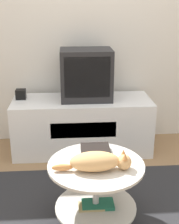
% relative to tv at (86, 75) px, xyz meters
% --- Properties ---
extents(ground_plane, '(12.00, 12.00, 0.00)m').
position_rel_tv_xyz_m(ground_plane, '(0.04, -1.20, -0.80)').
color(ground_plane, '#93704C').
extents(wall_back, '(8.00, 0.05, 2.60)m').
position_rel_tv_xyz_m(wall_back, '(0.04, 0.32, 0.50)').
color(wall_back, silver).
rests_on(wall_back, ground_plane).
extents(rug, '(1.83, 1.48, 0.02)m').
position_rel_tv_xyz_m(rug, '(0.04, -1.20, -0.79)').
color(rug, '#28282B').
rests_on(rug, ground_plane).
extents(tv_stand, '(1.39, 0.53, 0.55)m').
position_rel_tv_xyz_m(tv_stand, '(-0.05, -0.03, -0.53)').
color(tv_stand, white).
rests_on(tv_stand, ground_plane).
extents(tv, '(0.50, 0.36, 0.50)m').
position_rel_tv_xyz_m(tv, '(0.00, 0.00, 0.00)').
color(tv, '#232326').
rests_on(tv, tv_stand).
extents(speaker, '(0.10, 0.10, 0.10)m').
position_rel_tv_xyz_m(speaker, '(-0.66, 0.05, -0.20)').
color(speaker, black).
rests_on(speaker, tv_stand).
extents(coffee_table, '(0.64, 0.64, 0.46)m').
position_rel_tv_xyz_m(coffee_table, '(-0.01, -1.19, -0.49)').
color(coffee_table, '#B2B2B7').
rests_on(coffee_table, rug).
extents(dvd_box, '(0.20, 0.17, 0.05)m').
position_rel_tv_xyz_m(dvd_box, '(-0.00, -1.04, -0.30)').
color(dvd_box, black).
rests_on(dvd_box, coffee_table).
extents(cat, '(0.51, 0.15, 0.12)m').
position_rel_tv_xyz_m(cat, '(-0.01, -1.27, -0.26)').
color(cat, tan).
rests_on(cat, coffee_table).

